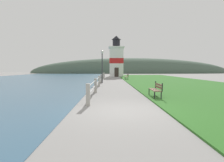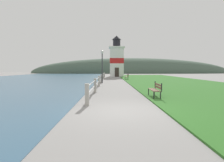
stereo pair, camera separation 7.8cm
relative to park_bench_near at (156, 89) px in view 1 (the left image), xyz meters
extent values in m
plane|color=gray|center=(-2.25, -3.27, -0.54)|extent=(160.00, 160.00, 0.00)
cube|color=#2D6623|center=(5.42, 13.18, -0.51)|extent=(12.00, 49.36, 0.06)
cube|color=#385B75|center=(-16.43, 13.18, -0.53)|extent=(24.00, 78.97, 0.01)
cube|color=#A8A399|center=(-3.83, -2.27, -0.01)|extent=(0.18, 0.18, 1.05)
cube|color=#A8A399|center=(-3.83, 2.23, -0.01)|extent=(0.18, 0.18, 1.05)
cube|color=#A8A399|center=(-3.83, 6.72, -0.01)|extent=(0.18, 0.18, 1.05)
cube|color=#A8A399|center=(-3.83, 11.21, -0.01)|extent=(0.18, 0.18, 1.05)
cube|color=#A8A399|center=(-3.83, 15.71, -0.01)|extent=(0.18, 0.18, 1.05)
cube|color=#A8A399|center=(-3.83, 20.20, -0.01)|extent=(0.18, 0.18, 1.05)
cube|color=#A8A399|center=(-3.83, 24.70, -0.01)|extent=(0.18, 0.18, 1.05)
cylinder|color=#B2B2B7|center=(-3.83, 11.21, 0.35)|extent=(0.06, 26.97, 0.06)
cylinder|color=#B2B2B7|center=(-3.83, 11.21, -0.01)|extent=(0.06, 26.97, 0.06)
cube|color=brown|center=(-0.24, 0.01, -0.07)|extent=(0.17, 1.62, 0.04)
cube|color=brown|center=(-0.09, 0.00, -0.07)|extent=(0.17, 1.62, 0.04)
cube|color=brown|center=(0.06, 0.00, -0.07)|extent=(0.17, 1.62, 0.04)
cube|color=brown|center=(0.14, 0.00, 0.25)|extent=(0.11, 1.62, 0.11)
cube|color=brown|center=(0.14, 0.00, 0.09)|extent=(0.11, 1.62, 0.11)
cube|color=black|center=(-0.30, -0.78, -0.31)|extent=(0.05, 0.05, 0.45)
cube|color=black|center=(-0.25, 0.79, -0.31)|extent=(0.05, 0.05, 0.45)
cube|color=black|center=(0.07, -0.79, -0.31)|extent=(0.05, 0.05, 0.45)
cube|color=black|center=(0.12, 0.78, -0.31)|extent=(0.05, 0.05, 0.45)
cube|color=black|center=(0.12, -0.79, 0.16)|extent=(0.05, 0.05, 0.49)
cube|color=black|center=(0.17, 0.78, 0.16)|extent=(0.05, 0.05, 0.49)
cube|color=brown|center=(-0.21, 17.64, -0.07)|extent=(0.12, 1.67, 0.04)
cube|color=brown|center=(-0.06, 17.64, -0.07)|extent=(0.12, 1.67, 0.04)
cube|color=brown|center=(0.08, 17.64, -0.07)|extent=(0.12, 1.67, 0.04)
cube|color=brown|center=(0.17, 17.64, 0.25)|extent=(0.06, 1.67, 0.11)
cube|color=brown|center=(0.17, 17.64, 0.09)|extent=(0.06, 1.67, 0.11)
cube|color=black|center=(-0.25, 16.83, -0.31)|extent=(0.05, 0.05, 0.45)
cube|color=black|center=(-0.25, 18.45, -0.31)|extent=(0.05, 0.05, 0.45)
cube|color=black|center=(0.12, 16.83, -0.31)|extent=(0.05, 0.05, 0.45)
cube|color=black|center=(0.12, 18.45, -0.31)|extent=(0.05, 0.05, 0.45)
cube|color=black|center=(0.17, 16.83, 0.16)|extent=(0.05, 0.05, 0.49)
cube|color=black|center=(0.17, 18.45, 0.16)|extent=(0.05, 0.05, 0.49)
cube|color=white|center=(-1.22, 28.99, 2.64)|extent=(3.01, 3.01, 6.35)
cube|color=red|center=(-1.22, 28.99, 2.96)|extent=(3.05, 3.05, 1.14)
cube|color=white|center=(-1.22, 28.99, 5.94)|extent=(3.46, 3.46, 0.25)
cylinder|color=black|center=(-1.22, 28.99, 6.87)|extent=(1.65, 1.65, 1.62)
cone|color=black|center=(-1.22, 28.99, 8.12)|extent=(2.07, 2.07, 0.89)
cube|color=#332823|center=(-1.22, 27.47, 0.46)|extent=(0.90, 0.06, 2.00)
cylinder|color=#333338|center=(-3.68, 10.87, 1.26)|extent=(0.12, 0.12, 3.60)
sphere|color=white|center=(-3.68, 10.87, 3.24)|extent=(0.36, 0.36, 0.36)
ellipsoid|color=#475B4C|center=(5.75, 59.63, -0.54)|extent=(80.00, 16.00, 12.00)
camera|label=1|loc=(-2.84, -10.39, 1.20)|focal=28.00mm
camera|label=2|loc=(-2.76, -10.39, 1.20)|focal=28.00mm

